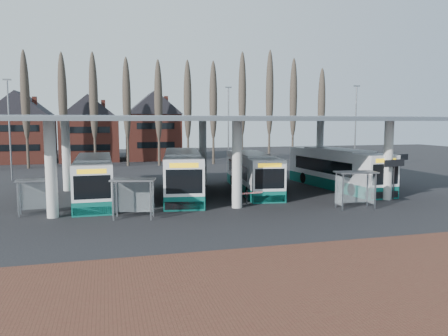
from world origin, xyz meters
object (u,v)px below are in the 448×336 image
object	(u,v)px
bus_2	(252,173)
shelter_1	(134,189)
bus_1	(183,174)
shelter_2	(355,181)
bus_0	(94,179)
bus_3	(337,169)
shelter_0	(37,189)

from	to	relation	value
bus_2	shelter_1	xyz separation A→B (m)	(-10.54, -8.22, 0.24)
bus_1	shelter_2	size ratio (longest dim) A/B	4.63
shelter_1	bus_0	bearing A→B (deg)	122.99
bus_1	bus_3	bearing A→B (deg)	9.47
bus_2	shelter_1	distance (m)	13.36
bus_1	bus_2	distance (m)	6.19
bus_3	shelter_2	distance (m)	9.29
bus_1	shelter_0	distance (m)	11.43
bus_1	shelter_0	bearing A→B (deg)	-145.64
shelter_0	shelter_2	bearing A→B (deg)	-13.34
shelter_1	shelter_2	size ratio (longest dim) A/B	1.01
shelter_0	shelter_2	world-z (taller)	shelter_2
shelter_2	shelter_1	bearing A→B (deg)	-177.67
bus_0	shelter_1	world-z (taller)	bus_0
bus_3	bus_2	bearing A→B (deg)	172.82
bus_2	shelter_1	world-z (taller)	bus_2
bus_0	bus_1	world-z (taller)	bus_1
bus_2	shelter_2	size ratio (longest dim) A/B	4.20
bus_3	shelter_0	bearing A→B (deg)	-172.63
bus_0	bus_3	world-z (taller)	bus_3
bus_0	bus_3	size ratio (longest dim) A/B	0.94
bus_2	bus_3	bearing A→B (deg)	3.86
bus_0	bus_2	bearing A→B (deg)	3.90
shelter_1	shelter_2	xyz separation A→B (m)	(14.93, -0.76, 0.07)
bus_2	bus_3	world-z (taller)	bus_3
bus_0	bus_1	xyz separation A→B (m)	(6.89, 0.45, 0.12)
bus_2	bus_3	xyz separation A→B (m)	(7.89, -0.37, 0.12)
bus_2	shelter_1	size ratio (longest dim) A/B	4.16
bus_3	bus_0	bearing A→B (deg)	177.21
bus_0	shelter_1	distance (m)	7.66
bus_1	shelter_0	xyz separation A→B (m)	(-10.31, -4.94, -0.04)
bus_0	shelter_0	size ratio (longest dim) A/B	4.75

